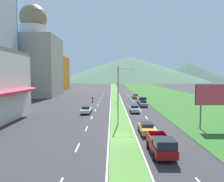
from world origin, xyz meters
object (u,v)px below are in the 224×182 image
Objects in this scene: car_1 at (87,110)px; motorcycle_rider at (93,100)px; billboard_roadside at (214,96)px; car_0 at (147,128)px; pickup_truck_1 at (142,100)px; car_3 at (136,96)px; street_lamp_near at (120,92)px; car_2 at (144,104)px; pickup_truck_0 at (162,145)px; street_lamp_mid at (118,81)px; car_4 at (135,109)px.

car_1 is 18.10m from motorcycle_rider.
car_0 is at bearing -166.99° from billboard_roadside.
billboard_roadside is 1.22× the size of pickup_truck_1.
car_3 is at bearing 175.56° from car_0.
pickup_truck_1 reaches higher than car_0.
pickup_truck_1 is at bearing 74.22° from street_lamp_near.
street_lamp_near is 2.19× the size of car_2.
pickup_truck_0 is (-9.89, -10.04, -3.84)m from billboard_roadside.
motorcycle_rider is at bearing -165.67° from pickup_truck_0.
street_lamp_near is 30.72m from street_lamp_mid.
street_lamp_mid is at bearing -170.95° from car_4.
car_0 is 0.87× the size of pickup_truck_1.
car_4 reaches higher than car_2.
billboard_roadside is 11.10m from car_0.
pickup_truck_1 is (-6.45, 27.77, -3.84)m from billboard_roadside.
street_lamp_mid is 22.25m from car_1.
car_4 is 24.17m from pickup_truck_0.
car_1 is (-20.13, 13.12, -4.07)m from billboard_roadside.
car_4 reaches higher than car_0.
pickup_truck_0 reaches higher than car_0.
car_1 reaches higher than car_2.
billboard_roadside is at bearing -68.70° from street_lamp_mid.
street_lamp_mid is 2.02× the size of pickup_truck_1.
billboard_roadside is at bearing 135.44° from pickup_truck_0.
street_lamp_near is at bearing -17.31° from car_4.
street_lamp_mid is 11.56m from car_3.
billboard_roadside is at bearing -11.71° from street_lamp_near.
car_2 is 18.90m from car_3.
car_0 is 30.31m from pickup_truck_1.
street_lamp_near reaches higher than car_4.
street_lamp_near is 7.64m from car_0.
car_2 is at bearing 71.38° from street_lamp_near.
car_4 is at bearing -148.54° from motorcycle_rider.
street_lamp_mid is 36.36m from car_0.
motorcycle_rider is at bearing -162.75° from street_lamp_mid.
pickup_truck_1 is at bearing 175.67° from car_2.
car_0 is 43.92m from car_3.
billboard_roadside is 1.22× the size of pickup_truck_0.
street_lamp_mid is at bearing 89.17° from street_lamp_near.
street_lamp_near is 4.58× the size of motorcycle_rider.
car_3 is 2.02× the size of motorcycle_rider.
street_lamp_near reaches higher than car_0.
billboard_roadside is 1.51× the size of car_4.
street_lamp_near is 14.01m from pickup_truck_0.
car_4 is (-3.31, -27.33, -0.01)m from car_3.
car_1 is 20.04m from pickup_truck_1.
car_2 is 5.22m from pickup_truck_1.
pickup_truck_0 is (0.09, -24.17, 0.22)m from car_4.
pickup_truck_0 is at bearing 1.30° from car_0.
pickup_truck_0 is (-3.04, -32.60, 0.24)m from car_2.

